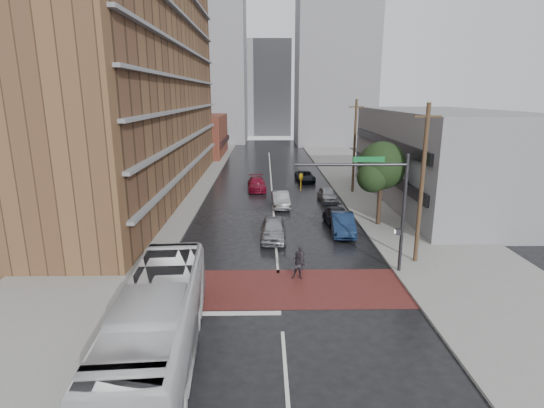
{
  "coord_description": "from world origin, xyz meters",
  "views": [
    {
      "loc": [
        -0.77,
        -21.14,
        10.43
      ],
      "look_at": [
        -0.31,
        5.69,
        3.5
      ],
      "focal_mm": 28.0,
      "sensor_mm": 36.0,
      "label": 1
    }
  ],
  "objects_px": {
    "car_travel_b": "(281,199)",
    "car_parked_far": "(327,194)",
    "car_travel_a": "(273,229)",
    "car_travel_c": "(257,184)",
    "transit_bus": "(158,325)",
    "car_parked_mid": "(338,218)",
    "suv_travel": "(305,176)",
    "pedestrian_a": "(301,258)",
    "pedestrian_b": "(299,265)",
    "car_parked_near": "(343,224)"
  },
  "relations": [
    {
      "from": "car_travel_b",
      "to": "car_parked_far",
      "type": "xyz_separation_m",
      "value": [
        4.81,
        2.28,
        -0.04
      ]
    },
    {
      "from": "car_travel_a",
      "to": "car_travel_c",
      "type": "distance_m",
      "value": 16.91
    },
    {
      "from": "car_travel_a",
      "to": "car_parked_far",
      "type": "relative_size",
      "value": 1.13
    },
    {
      "from": "transit_bus",
      "to": "car_parked_far",
      "type": "xyz_separation_m",
      "value": [
        10.54,
        26.59,
        -0.97
      ]
    },
    {
      "from": "car_travel_c",
      "to": "car_parked_far",
      "type": "xyz_separation_m",
      "value": [
        7.23,
        -5.18,
        -0.01
      ]
    },
    {
      "from": "car_parked_mid",
      "to": "suv_travel",
      "type": "bearing_deg",
      "value": 89.04
    },
    {
      "from": "car_travel_b",
      "to": "car_parked_mid",
      "type": "distance_m",
      "value": 7.63
    },
    {
      "from": "pedestrian_a",
      "to": "pedestrian_b",
      "type": "xyz_separation_m",
      "value": [
        -0.26,
        -1.29,
        0.08
      ]
    },
    {
      "from": "suv_travel",
      "to": "car_parked_mid",
      "type": "distance_m",
      "value": 18.52
    },
    {
      "from": "car_travel_b",
      "to": "suv_travel",
      "type": "relative_size",
      "value": 0.97
    },
    {
      "from": "car_parked_near",
      "to": "car_travel_b",
      "type": "bearing_deg",
      "value": 122.86
    },
    {
      "from": "car_travel_b",
      "to": "car_parked_far",
      "type": "distance_m",
      "value": 5.33
    },
    {
      "from": "pedestrian_b",
      "to": "car_parked_near",
      "type": "xyz_separation_m",
      "value": [
        4.04,
        8.29,
        -0.06
      ]
    },
    {
      "from": "pedestrian_a",
      "to": "car_travel_b",
      "type": "relative_size",
      "value": 0.34
    },
    {
      "from": "pedestrian_b",
      "to": "car_parked_far",
      "type": "distance_m",
      "value": 19.19
    },
    {
      "from": "car_travel_a",
      "to": "car_travel_c",
      "type": "xyz_separation_m",
      "value": [
        -1.53,
        16.84,
        -0.08
      ]
    },
    {
      "from": "pedestrian_a",
      "to": "suv_travel",
      "type": "relative_size",
      "value": 0.33
    },
    {
      "from": "car_travel_c",
      "to": "car_parked_mid",
      "type": "height_order",
      "value": "car_travel_c"
    },
    {
      "from": "transit_bus",
      "to": "pedestrian_a",
      "type": "bearing_deg",
      "value": 51.34
    },
    {
      "from": "transit_bus",
      "to": "car_travel_c",
      "type": "xyz_separation_m",
      "value": [
        3.3,
        31.77,
        -0.96
      ]
    },
    {
      "from": "transit_bus",
      "to": "car_parked_far",
      "type": "bearing_deg",
      "value": 64.61
    },
    {
      "from": "car_travel_b",
      "to": "suv_travel",
      "type": "height_order",
      "value": "car_travel_b"
    },
    {
      "from": "car_parked_near",
      "to": "car_travel_c",
      "type": "bearing_deg",
      "value": 117.85
    },
    {
      "from": "car_travel_a",
      "to": "car_travel_b",
      "type": "xyz_separation_m",
      "value": [
        0.89,
        9.38,
        -0.05
      ]
    },
    {
      "from": "car_travel_c",
      "to": "suv_travel",
      "type": "relative_size",
      "value": 1.07
    },
    {
      "from": "car_travel_b",
      "to": "car_travel_c",
      "type": "height_order",
      "value": "car_travel_b"
    },
    {
      "from": "transit_bus",
      "to": "car_travel_c",
      "type": "relative_size",
      "value": 2.44
    },
    {
      "from": "transit_bus",
      "to": "suv_travel",
      "type": "relative_size",
      "value": 2.61
    },
    {
      "from": "car_travel_a",
      "to": "pedestrian_b",
      "type": "bearing_deg",
      "value": -77.42
    },
    {
      "from": "car_parked_near",
      "to": "car_parked_far",
      "type": "xyz_separation_m",
      "value": [
        0.34,
        10.39,
        -0.09
      ]
    },
    {
      "from": "pedestrian_a",
      "to": "car_parked_far",
      "type": "height_order",
      "value": "pedestrian_a"
    },
    {
      "from": "car_parked_mid",
      "to": "car_parked_far",
      "type": "bearing_deg",
      "value": 83.65
    },
    {
      "from": "pedestrian_a",
      "to": "car_travel_c",
      "type": "height_order",
      "value": "pedestrian_a"
    },
    {
      "from": "pedestrian_a",
      "to": "car_parked_mid",
      "type": "height_order",
      "value": "pedestrian_a"
    },
    {
      "from": "car_parked_near",
      "to": "suv_travel",
      "type": "bearing_deg",
      "value": 96.78
    },
    {
      "from": "car_parked_near",
      "to": "pedestrian_a",
      "type": "bearing_deg",
      "value": -114.45
    },
    {
      "from": "car_travel_c",
      "to": "suv_travel",
      "type": "xyz_separation_m",
      "value": [
        5.89,
        4.85,
        -0.07
      ]
    },
    {
      "from": "pedestrian_a",
      "to": "car_travel_a",
      "type": "bearing_deg",
      "value": 81.07
    },
    {
      "from": "suv_travel",
      "to": "car_travel_b",
      "type": "bearing_deg",
      "value": -109.77
    },
    {
      "from": "car_travel_c",
      "to": "car_parked_near",
      "type": "height_order",
      "value": "car_parked_near"
    },
    {
      "from": "car_travel_c",
      "to": "transit_bus",
      "type": "bearing_deg",
      "value": -99.78
    },
    {
      "from": "pedestrian_b",
      "to": "car_parked_mid",
      "type": "relative_size",
      "value": 0.35
    },
    {
      "from": "car_parked_mid",
      "to": "car_parked_far",
      "type": "distance_m",
      "value": 8.46
    },
    {
      "from": "pedestrian_b",
      "to": "car_parked_near",
      "type": "bearing_deg",
      "value": 76.31
    },
    {
      "from": "suv_travel",
      "to": "car_parked_near",
      "type": "relative_size",
      "value": 0.96
    },
    {
      "from": "car_travel_a",
      "to": "car_parked_mid",
      "type": "bearing_deg",
      "value": 32.71
    },
    {
      "from": "car_travel_b",
      "to": "car_parked_near",
      "type": "height_order",
      "value": "car_parked_near"
    },
    {
      "from": "pedestrian_b",
      "to": "car_travel_b",
      "type": "xyz_separation_m",
      "value": [
        -0.44,
        16.41,
        -0.11
      ]
    },
    {
      "from": "car_travel_b",
      "to": "car_parked_near",
      "type": "bearing_deg",
      "value": -63.44
    },
    {
      "from": "pedestrian_a",
      "to": "car_parked_mid",
      "type": "distance_m",
      "value": 9.7
    }
  ]
}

